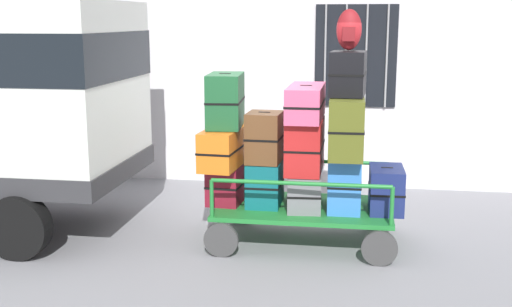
{
  "coord_description": "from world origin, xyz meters",
  "views": [
    {
      "loc": [
        0.79,
        -7.3,
        2.53
      ],
      "look_at": [
        -0.33,
        -0.17,
        1.03
      ],
      "focal_mm": 45.29,
      "sensor_mm": 36.0,
      "label": 1
    }
  ],
  "objects_px": {
    "suitcase_midleft_bottom": "(265,182)",
    "suitcase_right_bottom": "(386,189)",
    "suitcase_left_middle": "(225,147)",
    "suitcase_center_top": "(306,102)",
    "suitcase_midright_middle": "(347,125)",
    "suitcase_center_bottom": "(304,189)",
    "suitcase_midright_bottom": "(345,181)",
    "suitcase_midright_top": "(348,74)",
    "suitcase_center_middle": "(305,146)",
    "backpack": "(349,30)",
    "suitcase_midleft_middle": "(264,137)",
    "suitcase_left_top": "(225,100)",
    "suitcase_left_bottom": "(225,185)",
    "luggage_cart": "(304,212)"
  },
  "relations": [
    {
      "from": "suitcase_midleft_bottom",
      "to": "suitcase_right_bottom",
      "type": "height_order",
      "value": "suitcase_midleft_bottom"
    },
    {
      "from": "suitcase_left_middle",
      "to": "suitcase_center_top",
      "type": "xyz_separation_m",
      "value": [
        0.92,
        0.06,
        0.52
      ]
    },
    {
      "from": "suitcase_right_bottom",
      "to": "suitcase_midright_middle",
      "type": "bearing_deg",
      "value": -179.33
    },
    {
      "from": "suitcase_midleft_bottom",
      "to": "suitcase_center_bottom",
      "type": "xyz_separation_m",
      "value": [
        0.46,
        -0.03,
        -0.05
      ]
    },
    {
      "from": "suitcase_midleft_bottom",
      "to": "suitcase_midright_bottom",
      "type": "xyz_separation_m",
      "value": [
        0.92,
        -0.06,
        0.06
      ]
    },
    {
      "from": "suitcase_midleft_bottom",
      "to": "suitcase_midright_top",
      "type": "relative_size",
      "value": 1.11
    },
    {
      "from": "suitcase_midleft_bottom",
      "to": "suitcase_center_top",
      "type": "bearing_deg",
      "value": -0.45
    },
    {
      "from": "suitcase_left_middle",
      "to": "suitcase_midright_bottom",
      "type": "xyz_separation_m",
      "value": [
        1.37,
        0.01,
        -0.36
      ]
    },
    {
      "from": "suitcase_center_middle",
      "to": "backpack",
      "type": "height_order",
      "value": "backpack"
    },
    {
      "from": "suitcase_midright_bottom",
      "to": "backpack",
      "type": "bearing_deg",
      "value": 93.5
    },
    {
      "from": "suitcase_midleft_middle",
      "to": "backpack",
      "type": "relative_size",
      "value": 1.31
    },
    {
      "from": "suitcase_midleft_middle",
      "to": "suitcase_midleft_bottom",
      "type": "bearing_deg",
      "value": 90.0
    },
    {
      "from": "suitcase_midright_middle",
      "to": "suitcase_center_middle",
      "type": "bearing_deg",
      "value": 174.96
    },
    {
      "from": "suitcase_midleft_middle",
      "to": "suitcase_midright_bottom",
      "type": "xyz_separation_m",
      "value": [
        0.92,
        0.01,
        -0.48
      ]
    },
    {
      "from": "suitcase_center_middle",
      "to": "suitcase_midright_bottom",
      "type": "distance_m",
      "value": 0.6
    },
    {
      "from": "suitcase_center_middle",
      "to": "suitcase_midright_middle",
      "type": "distance_m",
      "value": 0.52
    },
    {
      "from": "suitcase_center_top",
      "to": "suitcase_midright_middle",
      "type": "distance_m",
      "value": 0.52
    },
    {
      "from": "suitcase_midleft_middle",
      "to": "suitcase_right_bottom",
      "type": "relative_size",
      "value": 0.94
    },
    {
      "from": "suitcase_center_top",
      "to": "backpack",
      "type": "height_order",
      "value": "backpack"
    },
    {
      "from": "suitcase_midleft_bottom",
      "to": "suitcase_midright_middle",
      "type": "distance_m",
      "value": 1.16
    },
    {
      "from": "suitcase_center_bottom",
      "to": "suitcase_midright_middle",
      "type": "distance_m",
      "value": 0.88
    },
    {
      "from": "suitcase_midright_middle",
      "to": "suitcase_left_top",
      "type": "bearing_deg",
      "value": 177.26
    },
    {
      "from": "suitcase_midleft_middle",
      "to": "backpack",
      "type": "bearing_deg",
      "value": 4.59
    },
    {
      "from": "suitcase_left_middle",
      "to": "suitcase_midleft_middle",
      "type": "distance_m",
      "value": 0.47
    },
    {
      "from": "suitcase_midright_top",
      "to": "suitcase_center_top",
      "type": "bearing_deg",
      "value": 171.46
    },
    {
      "from": "suitcase_center_top",
      "to": "suitcase_midright_top",
      "type": "height_order",
      "value": "suitcase_midright_top"
    },
    {
      "from": "suitcase_left_bottom",
      "to": "suitcase_center_middle",
      "type": "height_order",
      "value": "suitcase_center_middle"
    },
    {
      "from": "suitcase_midright_middle",
      "to": "suitcase_left_bottom",
      "type": "bearing_deg",
      "value": 179.8
    },
    {
      "from": "suitcase_midright_bottom",
      "to": "suitcase_left_bottom",
      "type": "bearing_deg",
      "value": -179.71
    },
    {
      "from": "suitcase_center_top",
      "to": "backpack",
      "type": "xyz_separation_m",
      "value": [
        0.45,
        0.01,
        0.8
      ]
    },
    {
      "from": "suitcase_midleft_bottom",
      "to": "suitcase_center_bottom",
      "type": "distance_m",
      "value": 0.46
    },
    {
      "from": "luggage_cart",
      "to": "suitcase_midleft_bottom",
      "type": "height_order",
      "value": "suitcase_midleft_bottom"
    },
    {
      "from": "suitcase_center_top",
      "to": "suitcase_left_top",
      "type": "bearing_deg",
      "value": -179.82
    },
    {
      "from": "suitcase_left_bottom",
      "to": "suitcase_midright_bottom",
      "type": "xyz_separation_m",
      "value": [
        1.37,
        0.01,
        0.09
      ]
    },
    {
      "from": "suitcase_left_middle",
      "to": "suitcase_midright_middle",
      "type": "xyz_separation_m",
      "value": [
        1.37,
        -0.01,
        0.29
      ]
    },
    {
      "from": "suitcase_left_middle",
      "to": "suitcase_center_middle",
      "type": "distance_m",
      "value": 0.92
    },
    {
      "from": "suitcase_center_top",
      "to": "backpack",
      "type": "bearing_deg",
      "value": 1.4
    },
    {
      "from": "suitcase_center_top",
      "to": "suitcase_right_bottom",
      "type": "bearing_deg",
      "value": -3.95
    },
    {
      "from": "luggage_cart",
      "to": "suitcase_midright_middle",
      "type": "relative_size",
      "value": 1.94
    },
    {
      "from": "luggage_cart",
      "to": "suitcase_center_top",
      "type": "relative_size",
      "value": 2.01
    },
    {
      "from": "suitcase_left_top",
      "to": "suitcase_midright_top",
      "type": "height_order",
      "value": "suitcase_midright_top"
    },
    {
      "from": "suitcase_left_top",
      "to": "luggage_cart",
      "type": "bearing_deg",
      "value": -1.91
    },
    {
      "from": "luggage_cart",
      "to": "suitcase_left_middle",
      "type": "relative_size",
      "value": 2.04
    },
    {
      "from": "luggage_cart",
      "to": "suitcase_left_middle",
      "type": "xyz_separation_m",
      "value": [
        -0.92,
        -0.03,
        0.75
      ]
    },
    {
      "from": "suitcase_midright_bottom",
      "to": "suitcase_midleft_middle",
      "type": "bearing_deg",
      "value": -179.67
    },
    {
      "from": "suitcase_midleft_middle",
      "to": "backpack",
      "type": "height_order",
      "value": "backpack"
    },
    {
      "from": "suitcase_left_top",
      "to": "suitcase_midright_top",
      "type": "xyz_separation_m",
      "value": [
        1.37,
        -0.07,
        0.33
      ]
    },
    {
      "from": "suitcase_left_bottom",
      "to": "suitcase_midleft_bottom",
      "type": "relative_size",
      "value": 0.74
    },
    {
      "from": "suitcase_center_top",
      "to": "suitcase_midright_middle",
      "type": "relative_size",
      "value": 0.96
    },
    {
      "from": "suitcase_left_bottom",
      "to": "backpack",
      "type": "xyz_separation_m",
      "value": [
        1.37,
        0.07,
        1.77
      ]
    }
  ]
}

